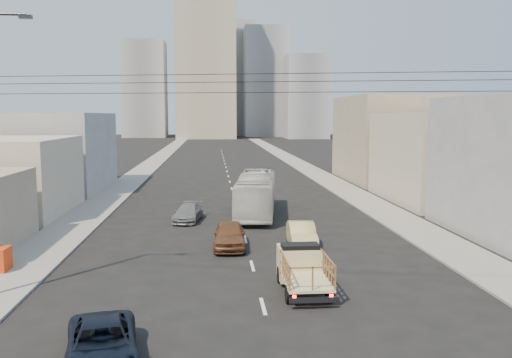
{
  "coord_description": "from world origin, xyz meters",
  "views": [
    {
      "loc": [
        -2.0,
        -19.2,
        7.72
      ],
      "look_at": [
        0.9,
        16.72,
        3.5
      ],
      "focal_mm": 38.0,
      "sensor_mm": 36.0,
      "label": 1
    }
  ],
  "objects": [
    {
      "name": "midrise_nw",
      "position": [
        -26.0,
        180.0,
        17.0
      ],
      "size": [
        15.0,
        15.0,
        34.0
      ],
      "primitive_type": "cube",
      "color": "gray",
      "rests_on": "ground"
    },
    {
      "name": "city_bus",
      "position": [
        1.39,
        22.62,
        1.63
      ],
      "size": [
        4.21,
        11.95,
        3.26
      ],
      "primitive_type": "imported",
      "rotation": [
        0.0,
        0.0,
        -0.13
      ],
      "color": "beige",
      "rests_on": "ground"
    },
    {
      "name": "bldg_left_far",
      "position": [
        -19.5,
        39.0,
        4.0
      ],
      "size": [
        12.0,
        16.0,
        8.0
      ],
      "primitive_type": "cube",
      "color": "gray",
      "rests_on": "ground"
    },
    {
      "name": "midrise_back",
      "position": [
        6.0,
        200.0,
        22.0
      ],
      "size": [
        18.0,
        18.0,
        44.0
      ],
      "primitive_type": "cube",
      "color": "gray",
      "rests_on": "ground"
    },
    {
      "name": "sidewalk_right",
      "position": [
        11.75,
        70.0,
        0.06
      ],
      "size": [
        3.5,
        180.0,
        0.12
      ],
      "primitive_type": "cube",
      "color": "gray",
      "rests_on": "ground"
    },
    {
      "name": "lane_dashes",
      "position": [
        0.0,
        53.0,
        0.01
      ],
      "size": [
        0.15,
        104.0,
        0.01
      ],
      "color": "silver",
      "rests_on": "ground"
    },
    {
      "name": "sedan_brown",
      "position": [
        -1.05,
        11.92,
        0.77
      ],
      "size": [
        1.97,
        4.6,
        1.55
      ],
      "primitive_type": "imported",
      "rotation": [
        0.0,
        0.0,
        -0.03
      ],
      "color": "brown",
      "rests_on": "ground"
    },
    {
      "name": "navy_pickup",
      "position": [
        -5.49,
        -2.75,
        0.66
      ],
      "size": [
        3.04,
        5.06,
        1.32
      ],
      "primitive_type": "imported",
      "rotation": [
        0.0,
        0.0,
        0.19
      ],
      "color": "black",
      "rests_on": "ground"
    },
    {
      "name": "midrise_east",
      "position": [
        30.0,
        165.0,
        14.0
      ],
      "size": [
        14.0,
        14.0,
        28.0
      ],
      "primitive_type": "cube",
      "color": "gray",
      "rests_on": "ground"
    },
    {
      "name": "bldg_right_far",
      "position": [
        20.0,
        44.0,
        5.0
      ],
      "size": [
        12.0,
        16.0,
        10.0
      ],
      "primitive_type": "cube",
      "color": "gray",
      "rests_on": "ground"
    },
    {
      "name": "sedan_grey",
      "position": [
        -3.84,
        20.28,
        0.62
      ],
      "size": [
        2.33,
        4.46,
        1.23
      ],
      "primitive_type": "imported",
      "rotation": [
        0.0,
        0.0,
        -0.15
      ],
      "color": "slate",
      "rests_on": "ground"
    },
    {
      "name": "midrise_ne",
      "position": [
        18.0,
        185.0,
        20.0
      ],
      "size": [
        16.0,
        16.0,
        40.0
      ],
      "primitive_type": "cube",
      "color": "gray",
      "rests_on": "ground"
    },
    {
      "name": "flatbed_pickup",
      "position": [
        1.95,
        3.9,
        1.09
      ],
      "size": [
        1.95,
        4.41,
        1.9
      ],
      "color": "#C5BA84",
      "rests_on": "ground"
    },
    {
      "name": "high_rise_tower",
      "position": [
        -4.0,
        170.0,
        30.0
      ],
      "size": [
        20.0,
        20.0,
        60.0
      ],
      "primitive_type": "cube",
      "color": "tan",
      "rests_on": "ground"
    },
    {
      "name": "sedan_tan",
      "position": [
        3.23,
        11.92,
        0.72
      ],
      "size": [
        1.73,
        4.41,
        1.43
      ],
      "primitive_type": "imported",
      "rotation": [
        0.0,
        0.0,
        -0.05
      ],
      "color": "tan",
      "rests_on": "ground"
    },
    {
      "name": "bldg_right_mid",
      "position": [
        19.5,
        28.0,
        4.0
      ],
      "size": [
        11.0,
        14.0,
        8.0
      ],
      "primitive_type": "cube",
      "color": "#BFB89A",
      "rests_on": "ground"
    },
    {
      "name": "overhead_wires",
      "position": [
        0.0,
        1.5,
        8.97
      ],
      "size": [
        23.01,
        5.02,
        0.72
      ],
      "color": "black",
      "rests_on": "ground"
    },
    {
      "name": "sidewalk_left",
      "position": [
        -11.75,
        70.0,
        0.06
      ],
      "size": [
        3.5,
        180.0,
        0.12
      ],
      "primitive_type": "cube",
      "color": "gray",
      "rests_on": "ground"
    },
    {
      "name": "ground",
      "position": [
        0.0,
        0.0,
        0.0
      ],
      "size": [
        420.0,
        420.0,
        0.0
      ],
      "primitive_type": "plane",
      "color": "black",
      "rests_on": "ground"
    }
  ]
}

